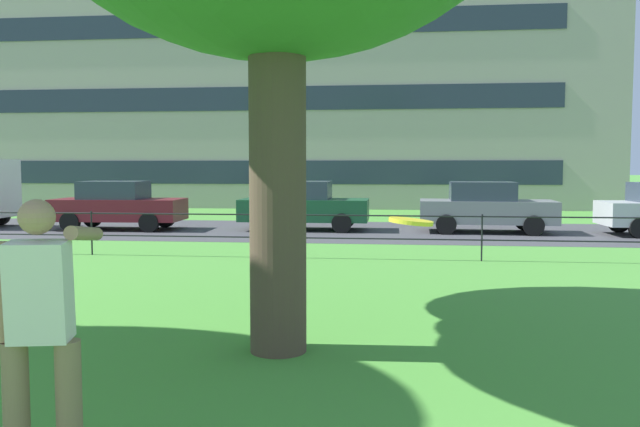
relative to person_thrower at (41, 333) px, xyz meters
name	(u,v)px	position (x,y,z in m)	size (l,w,h in m)	color
street_strip	(246,230)	(-2.46, 16.26, -0.98)	(80.00, 6.66, 0.01)	#424247
park_fence	(184,226)	(-2.46, 10.23, -0.31)	(39.12, 0.04, 1.00)	black
person_thrower	(41,333)	(0.00, 0.00, 0.00)	(0.51, 0.82, 1.82)	#846B4C
frisbee	(411,221)	(2.28, 0.19, 0.70)	(0.27, 0.27, 0.05)	yellow
car_maroon_left	(118,205)	(-6.50, 15.91, -0.21)	(4.06, 1.93, 1.54)	maroon
car_dark_green_far_right	(303,205)	(-0.63, 16.43, -0.21)	(4.01, 1.83, 1.54)	#194C2D
car_grey_right	(486,207)	(4.96, 16.28, -0.21)	(4.06, 1.94, 1.54)	slate
apartment_building_background	(255,42)	(-5.41, 31.79, 7.81)	(36.23, 11.22, 17.59)	#ADA393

